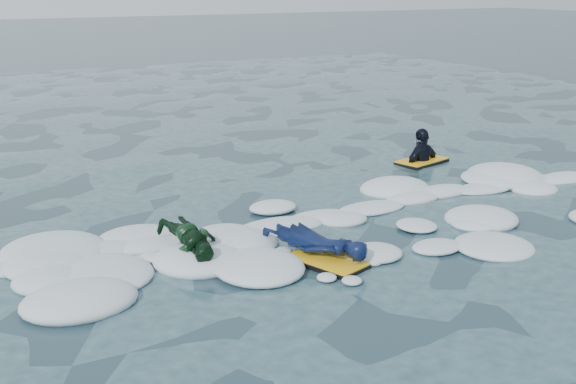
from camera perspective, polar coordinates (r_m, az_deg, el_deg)
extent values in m
plane|color=#162D34|center=(8.81, 4.85, -5.38)|extent=(120.00, 120.00, 0.00)
cube|color=black|center=(8.64, 3.11, -5.56)|extent=(0.81, 1.07, 0.05)
cube|color=yellow|center=(8.62, 3.11, -5.36)|extent=(0.79, 1.04, 0.02)
imported|color=#0B154D|center=(8.78, 2.30, -3.99)|extent=(1.06, 1.51, 0.34)
cube|color=black|center=(8.70, -7.06, -5.53)|extent=(0.68, 0.87, 0.04)
cube|color=yellow|center=(8.69, -7.06, -5.37)|extent=(0.66, 0.85, 0.01)
cube|color=blue|center=(8.69, -7.06, -5.32)|extent=(0.40, 0.73, 0.00)
imported|color=#0E3615|center=(8.80, -7.56, -3.82)|extent=(0.57, 1.16, 0.44)
cube|color=black|center=(13.54, 10.52, 2.36)|extent=(1.12, 0.81, 0.05)
cube|color=yellow|center=(13.53, 10.53, 2.50)|extent=(1.10, 0.79, 0.02)
imported|color=black|center=(13.57, 10.50, 1.83)|extent=(0.94, 0.54, 1.51)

